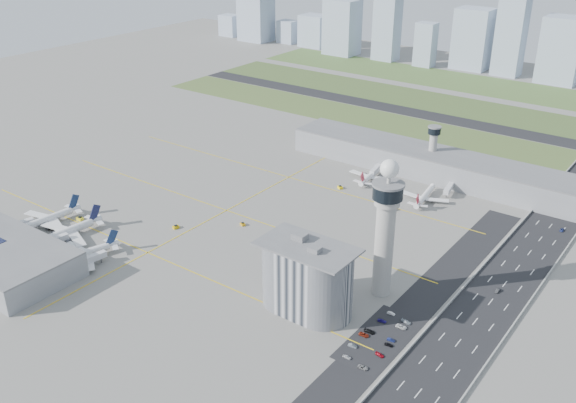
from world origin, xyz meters
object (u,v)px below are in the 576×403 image
Objects in this scene: car_lot_8 at (389,345)px; car_lot_11 at (406,322)px; jet_bridge_far_0 at (379,168)px; car_lot_6 at (363,367)px; car_lot_1 at (353,346)px; car_lot_2 at (364,335)px; car_lot_9 at (391,340)px; car_hw_4 at (567,185)px; airplane_near_a at (44,216)px; tug_3 at (243,224)px; admin_building at (307,278)px; tug_1 at (103,254)px; tug_5 at (393,209)px; car_hw_2 at (562,230)px; control_tower at (386,224)px; secondary_tower at (433,146)px; car_lot_4 at (382,321)px; car_lot_10 at (401,327)px; airplane_near_c at (78,251)px; tug_0 at (80,218)px; jet_bridge_near_1 at (42,247)px; tug_4 at (340,187)px; car_lot_5 at (391,313)px; jet_bridge_near_0 at (8,231)px; airplane_far_b at (425,192)px; tug_2 at (176,227)px; car_lot_7 at (380,355)px; airplane_near_b at (63,228)px; jet_bridge_far_1 at (451,186)px; car_lot_3 at (369,331)px; car_lot_0 at (347,357)px; car_hw_1 at (498,291)px.

car_lot_8 is 17.91m from car_lot_11.
jet_bridge_far_0 reaches higher than car_lot_6.
car_lot_2 is (0.01, 8.91, -0.01)m from car_lot_1.
car_lot_11 is (-1.37, 17.86, 0.04)m from car_lot_8.
car_lot_9 is at bearing 5.98° from car_lot_8.
airplane_near_a is at bearing -135.83° from car_hw_4.
tug_3 is at bearing 53.68° from car_lot_1.
admin_building is 111.02m from tug_1.
tug_5 is 124.19m from car_lot_8.
airplane_near_a is at bearing -147.96° from car_hw_2.
control_tower reaches higher than car_hw_4.
car_hw_4 is at bearing -14.68° from tug_3.
car_lot_2 is at bearing -73.34° from secondary_tower.
car_lot_9 is at bearing -143.58° from car_lot_4.
secondary_tower is at bearing 2.39° from tug_3.
tug_3 reaches higher than car_lot_10.
car_hw_2 is (182.58, 173.04, -5.05)m from airplane_near_c.
secondary_tower reaches higher than car_hw_2.
tug_0 is at bearing 104.42° from tug_1.
admin_building is 141.07m from jet_bridge_near_1.
tug_4 is (-6.08, -37.43, -1.89)m from jet_bridge_far_0.
admin_building is 39.35m from car_lot_5.
airplane_near_a is at bearing -33.98° from tug_0.
jet_bridge_far_0 is 4.82× the size of tug_3.
tug_5 is (149.62, 147.40, -1.86)m from jet_bridge_near_0.
airplane_near_a is 19.45m from jet_bridge_near_0.
car_lot_9 is at bearing -168.60° from airplane_far_b.
jet_bridge_far_0 is (63.12, 187.04, -2.76)m from airplane_near_c.
airplane_far_b is at bearing 93.03° from admin_building.
tug_2 reaches higher than car_lot_4.
car_lot_6 is at bearing 83.24° from tug_0.
tug_3 is 0.78× the size of car_lot_7.
airplane_near_b is 3.21× the size of jet_bridge_far_0.
tug_2 is at bearing 77.56° from car_lot_4.
secondary_tower is 7.31× the size of car_lot_11.
airplane_near_a is at bearing 62.73° from jet_bridge_near_1.
tug_1 is 151.60m from car_lot_10.
jet_bridge_far_1 reaches higher than car_lot_9.
car_lot_4 is at bearing -7.16° from car_lot_3.
airplane_near_b reaches higher than car_lot_5.
jet_bridge_near_0 is at bearing -159.55° from control_tower.
car_lot_0 is at bearing 113.28° from airplane_near_c.
car_hw_2 is at bearing -79.26° from car_hw_4.
car_lot_0 is at bearing -108.07° from car_hw_1.
secondary_tower is at bearing -24.13° from jet_bridge_near_0.
car_lot_1 is at bearing 106.77° from car_lot_7.
car_lot_0 reaches higher than car_hw_2.
airplane_near_a is at bearing 96.67° from car_lot_10.
admin_building is (21.99, -172.00, -3.50)m from secondary_tower.
tug_4 is 0.89× the size of car_hw_4.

